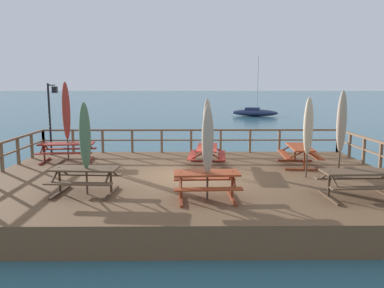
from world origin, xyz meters
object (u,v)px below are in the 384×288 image
object	(u,v)px
picnic_table_front_right	(300,151)
patio_umbrella_short_mid	(207,124)
patio_umbrella_short_front	(66,111)
picnic_table_mid_right	(360,178)
picnic_table_mid_left	(207,180)
patio_umbrella_short_back	(208,140)
picnic_table_mid_centre	(85,175)
patio_umbrella_tall_front	(85,136)
picnic_table_back_left	(207,152)
picnic_table_back_right	(67,148)
patio_umbrella_tall_back_right	(308,127)
lamp_post_hooked	(51,108)
patio_umbrella_tall_mid_left	(342,122)
sailboat_distant	(255,112)

from	to	relation	value
picnic_table_front_right	patio_umbrella_short_mid	xyz separation A→B (m)	(-3.61, -0.03, 1.09)
patio_umbrella_short_front	picnic_table_mid_right	bearing A→B (deg)	-28.70
picnic_table_mid_left	patio_umbrella_short_back	xyz separation A→B (m)	(0.02, -0.06, 1.10)
picnic_table_mid_centre	patio_umbrella_tall_front	world-z (taller)	patio_umbrella_tall_front
picnic_table_front_right	patio_umbrella_short_front	size ratio (longest dim) A/B	0.68
picnic_table_back_left	picnic_table_back_right	bearing A→B (deg)	170.13
picnic_table_front_right	picnic_table_mid_left	bearing A→B (deg)	-130.88
picnic_table_front_right	patio_umbrella_tall_back_right	xyz separation A→B (m)	(-0.32, -1.91, 1.17)
picnic_table_mid_centre	lamp_post_hooked	xyz separation A→B (m)	(-3.08, 6.20, 1.56)
patio_umbrella_tall_mid_left	sailboat_distant	world-z (taller)	sailboat_distant
picnic_table_front_right	picnic_table_mid_right	xyz separation A→B (m)	(0.42, -4.33, 0.00)
picnic_table_back_left	picnic_table_mid_centre	distance (m)	5.27
picnic_table_front_right	patio_umbrella_short_mid	bearing A→B (deg)	-179.50
patio_umbrella_tall_mid_left	picnic_table_back_right	bearing A→B (deg)	165.11
picnic_table_back_left	patio_umbrella_short_mid	size ratio (longest dim) A/B	0.85
picnic_table_mid_right	sailboat_distant	size ratio (longest dim) A/B	0.28
patio_umbrella_tall_front	sailboat_distant	xyz separation A→B (m)	(11.52, 38.68, -1.98)
sailboat_distant	patio_umbrella_tall_front	bearing A→B (deg)	-106.59
patio_umbrella_tall_mid_left	patio_umbrella_short_back	bearing A→B (deg)	-149.84
picnic_table_mid_centre	patio_umbrella_short_front	xyz separation A→B (m)	(-1.99, 4.82, 1.51)
picnic_table_mid_left	picnic_table_back_right	size ratio (longest dim) A/B	0.81
picnic_table_back_right	patio_umbrella_tall_back_right	size ratio (longest dim) A/B	0.84
picnic_table_mid_left	picnic_table_back_right	distance (m)	7.66
lamp_post_hooked	picnic_table_mid_left	bearing A→B (deg)	-46.06
patio_umbrella_short_mid	patio_umbrella_short_front	bearing A→B (deg)	169.86
picnic_table_back_left	picnic_table_front_right	distance (m)	3.61
picnic_table_back_right	sailboat_distant	bearing A→B (deg)	68.12
picnic_table_back_right	picnic_table_mid_right	world-z (taller)	same
picnic_table_back_left	picnic_table_mid_centre	world-z (taller)	same
patio_umbrella_tall_mid_left	sailboat_distant	distance (m)	36.80
lamp_post_hooked	sailboat_distant	distance (m)	35.67
patio_umbrella_tall_mid_left	patio_umbrella_tall_front	size ratio (longest dim) A/B	1.12
patio_umbrella_short_mid	patio_umbrella_tall_front	world-z (taller)	patio_umbrella_tall_front
picnic_table_mid_left	picnic_table_front_right	world-z (taller)	same
patio_umbrella_tall_back_right	lamp_post_hooked	world-z (taller)	lamp_post_hooked
patio_umbrella_short_back	patio_umbrella_short_front	bearing A→B (deg)	135.03
picnic_table_front_right	patio_umbrella_tall_mid_left	bearing A→B (deg)	-64.68
picnic_table_back_left	sailboat_distant	bearing A→B (deg)	77.25
picnic_table_front_right	patio_umbrella_tall_back_right	size ratio (longest dim) A/B	0.81
picnic_table_front_right	patio_umbrella_short_back	size ratio (longest dim) A/B	0.85
picnic_table_front_right	patio_umbrella_short_mid	world-z (taller)	patio_umbrella_short_mid
picnic_table_back_right	sailboat_distant	world-z (taller)	sailboat_distant
patio_umbrella_short_mid	sailboat_distant	bearing A→B (deg)	77.23
patio_umbrella_short_back	lamp_post_hooked	size ratio (longest dim) A/B	0.81
patio_umbrella_short_back	patio_umbrella_tall_front	distance (m)	3.48
picnic_table_mid_right	patio_umbrella_short_front	xyz separation A→B (m)	(-9.71, 5.32, 1.50)
lamp_post_hooked	picnic_table_mid_right	bearing A→B (deg)	-31.80
picnic_table_back_left	patio_umbrella_tall_front	distance (m)	5.38
picnic_table_mid_right	lamp_post_hooked	bearing A→B (deg)	148.20
picnic_table_mid_left	patio_umbrella_short_back	bearing A→B (deg)	-71.47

